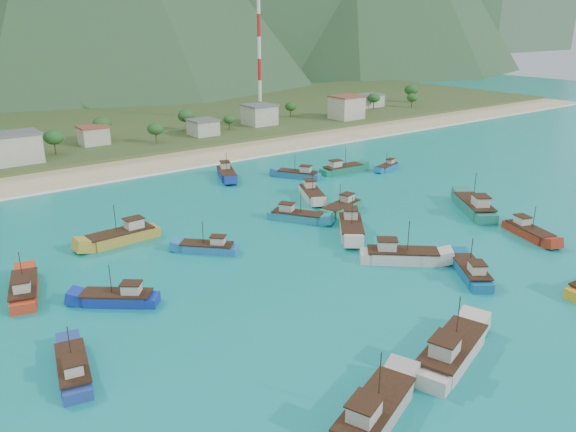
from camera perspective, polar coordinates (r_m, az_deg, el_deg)
ground at (r=88.84m, az=7.81°, el=-4.71°), size 600.00×600.00×0.00m
beach at (r=152.22m, az=-13.43°, el=5.15°), size 400.00×18.00×1.20m
land at (r=208.59m, az=-20.32°, el=8.23°), size 400.00×110.00×2.40m
surf_line at (r=143.78m, az=-11.89°, el=4.44°), size 400.00×2.50×0.08m
village at (r=174.57m, az=-13.82°, el=8.54°), size 213.15×25.06×7.79m
vegetation at (r=171.28m, az=-18.61°, el=7.95°), size 274.17×25.21×8.35m
radio_tower at (r=199.46m, az=-2.93°, el=15.67°), size 1.20×1.20×43.37m
boat_4 at (r=106.80m, az=23.24°, el=-1.54°), size 6.34×10.90×6.18m
boat_7 at (r=100.18m, az=6.43°, el=-1.22°), size 10.85×12.10×7.44m
boat_8 at (r=139.96m, az=5.53°, el=4.72°), size 11.57×4.32×6.69m
boat_9 at (r=115.89m, az=18.43°, el=0.83°), size 11.29×13.87×8.26m
boat_11 at (r=65.94m, az=-20.96°, el=-14.41°), size 4.99×10.49×5.97m
boat_14 at (r=78.91m, az=-16.84°, el=-8.07°), size 9.94×8.85×6.09m
boat_15 at (r=87.15m, az=18.10°, el=-5.49°), size 8.77×10.54×6.32m
boat_19 at (r=92.65m, az=-8.12°, el=-3.26°), size 8.70×8.75×5.63m
boat_20 at (r=66.40m, az=16.25°, el=-13.21°), size 14.09×7.99×7.99m
boat_21 at (r=145.00m, az=10.07°, el=4.89°), size 8.62×4.68×4.88m
boat_22 at (r=119.54m, az=2.41°, el=2.24°), size 7.85×11.58×6.65m
boat_23 at (r=134.78m, az=1.03°, el=4.19°), size 8.22×10.53×6.20m
boat_25 at (r=135.72m, az=-6.27°, el=4.23°), size 7.53×11.87×6.77m
boat_26 at (r=105.84m, az=0.87°, el=-0.08°), size 8.49×10.66×6.31m
boat_27 at (r=85.65m, az=-25.22°, el=-6.85°), size 6.04×11.68×6.62m
boat_29 at (r=99.70m, az=-16.47°, el=-2.04°), size 12.57×4.32×7.32m
boat_30 at (r=56.37m, az=8.70°, el=-19.24°), size 13.21×8.11×7.51m
boat_31 at (r=111.19m, az=5.48°, el=0.80°), size 11.12×5.96×6.30m
boat_32 at (r=89.68m, az=11.39°, el=-4.04°), size 11.64×10.74×7.24m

